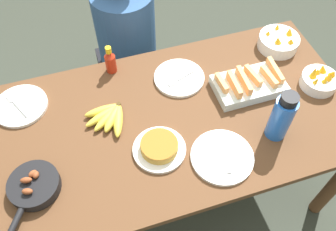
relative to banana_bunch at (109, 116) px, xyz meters
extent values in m
plane|color=#383D33|center=(0.25, -0.08, -0.79)|extent=(14.00, 14.00, 0.00)
cube|color=brown|center=(0.25, -0.08, -0.04)|extent=(1.75, 0.89, 0.03)
cylinder|color=brown|center=(-0.57, 0.30, -0.42)|extent=(0.07, 0.07, 0.73)
cylinder|color=brown|center=(1.07, 0.30, -0.42)|extent=(0.07, 0.07, 0.73)
ellipsoid|color=gold|center=(-0.02, 0.04, 0.00)|extent=(0.17, 0.05, 0.04)
ellipsoid|color=gold|center=(-0.02, 0.01, 0.00)|extent=(0.19, 0.11, 0.04)
ellipsoid|color=gold|center=(-0.01, 0.00, 0.00)|extent=(0.16, 0.14, 0.04)
ellipsoid|color=gold|center=(0.01, -0.01, 0.00)|extent=(0.13, 0.16, 0.04)
ellipsoid|color=gold|center=(0.03, -0.03, 0.00)|extent=(0.09, 0.19, 0.04)
cylinder|color=#4C3819|center=(0.05, 0.05, 0.00)|extent=(0.02, 0.02, 0.04)
cube|color=silver|center=(0.67, -0.03, 0.01)|extent=(0.33, 0.20, 0.05)
cube|color=#F29E56|center=(0.54, -0.01, 0.05)|extent=(0.03, 0.11, 0.04)
cube|color=#F29E56|center=(0.59, -0.04, 0.05)|extent=(0.03, 0.15, 0.05)
cube|color=#F29E56|center=(0.64, -0.03, 0.05)|extent=(0.03, 0.16, 0.05)
cube|color=#F29E56|center=(0.70, -0.01, 0.05)|extent=(0.04, 0.13, 0.04)
cube|color=#F29E56|center=(0.77, -0.04, 0.05)|extent=(0.03, 0.13, 0.04)
cube|color=#F29E56|center=(0.81, -0.01, 0.05)|extent=(0.03, 0.16, 0.04)
cylinder|color=black|center=(-0.35, -0.24, -0.01)|extent=(0.20, 0.20, 0.01)
cylinder|color=black|center=(-0.35, -0.24, 0.01)|extent=(0.20, 0.20, 0.04)
cylinder|color=black|center=(-0.44, -0.40, 0.02)|extent=(0.11, 0.16, 0.02)
ellipsoid|color=brown|center=(-0.37, -0.28, 0.05)|extent=(0.05, 0.04, 0.03)
ellipsoid|color=brown|center=(-0.37, -0.24, 0.05)|extent=(0.05, 0.04, 0.03)
ellipsoid|color=brown|center=(-0.34, -0.21, 0.04)|extent=(0.05, 0.04, 0.03)
ellipsoid|color=brown|center=(-0.33, -0.22, 0.04)|extent=(0.03, 0.04, 0.02)
cylinder|color=white|center=(0.17, -0.23, -0.01)|extent=(0.23, 0.23, 0.02)
cylinder|color=gold|center=(0.17, -0.23, 0.01)|extent=(0.16, 0.16, 0.04)
cylinder|color=#9F6624|center=(0.17, -0.23, 0.04)|extent=(0.16, 0.16, 0.00)
cylinder|color=white|center=(0.38, 0.13, -0.01)|extent=(0.25, 0.25, 0.02)
cylinder|color=#B2B2B7|center=(0.40, 0.13, 0.00)|extent=(0.11, 0.04, 0.01)
cube|color=#B2B2B7|center=(0.33, 0.10, 0.00)|extent=(0.05, 0.04, 0.00)
cylinder|color=white|center=(-0.38, 0.19, -0.01)|extent=(0.25, 0.25, 0.02)
cylinder|color=#B2B2B7|center=(-0.38, 0.17, 0.00)|extent=(0.06, 0.12, 0.01)
cube|color=#B2B2B7|center=(-0.42, 0.24, 0.00)|extent=(0.04, 0.05, 0.00)
cylinder|color=white|center=(0.41, -0.34, -0.01)|extent=(0.27, 0.27, 0.02)
cylinder|color=#B2B2B7|center=(0.44, -0.33, 0.00)|extent=(0.04, 0.11, 0.01)
cube|color=#B2B2B7|center=(0.41, -0.40, 0.00)|extent=(0.04, 0.05, 0.00)
cylinder|color=white|center=(0.95, 0.19, 0.01)|extent=(0.21, 0.21, 0.07)
cone|color=#F4A819|center=(1.00, 0.20, 0.06)|extent=(0.04, 0.05, 0.05)
cone|color=#F4A819|center=(0.96, 0.25, 0.06)|extent=(0.03, 0.03, 0.04)
cone|color=#F4A819|center=(0.90, 0.23, 0.06)|extent=(0.04, 0.04, 0.04)
cone|color=#F4A819|center=(0.91, 0.16, 0.06)|extent=(0.06, 0.06, 0.05)
cone|color=#F4A819|center=(0.98, 0.14, 0.06)|extent=(0.05, 0.05, 0.05)
cylinder|color=white|center=(1.01, -0.11, 0.01)|extent=(0.17, 0.17, 0.06)
cone|color=#F4A819|center=(1.06, -0.12, 0.05)|extent=(0.05, 0.05, 0.05)
cone|color=#F4A819|center=(1.03, -0.08, 0.06)|extent=(0.06, 0.06, 0.06)
cone|color=#F4A819|center=(1.00, -0.08, 0.05)|extent=(0.04, 0.04, 0.04)
cone|color=#F4A819|center=(0.97, -0.09, 0.06)|extent=(0.06, 0.06, 0.06)
cone|color=#F4A819|center=(0.96, -0.14, 0.06)|extent=(0.04, 0.04, 0.05)
cone|color=#F4A819|center=(1.01, -0.14, 0.05)|extent=(0.04, 0.03, 0.05)
cone|color=#F4A819|center=(1.03, -0.13, 0.06)|extent=(0.06, 0.06, 0.06)
cylinder|color=blue|center=(0.68, -0.30, 0.09)|extent=(0.09, 0.09, 0.22)
cylinder|color=black|center=(0.68, -0.30, 0.22)|extent=(0.07, 0.07, 0.04)
cylinder|color=#B72814|center=(0.07, 0.29, 0.03)|extent=(0.05, 0.05, 0.10)
cone|color=#B72814|center=(0.07, 0.29, 0.09)|extent=(0.05, 0.05, 0.03)
cylinder|color=gold|center=(0.07, 0.29, 0.12)|extent=(0.03, 0.03, 0.03)
cube|color=black|center=(0.22, 0.64, -0.57)|extent=(0.38, 0.38, 0.44)
cylinder|color=#2D5184|center=(0.22, 0.64, -0.09)|extent=(0.35, 0.35, 0.51)
camera|label=1|loc=(-0.03, -0.97, 1.30)|focal=38.00mm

